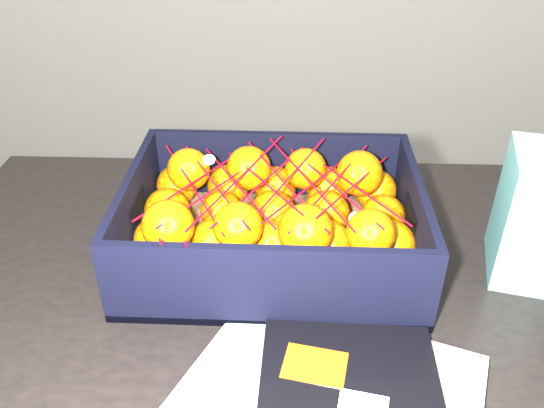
{
  "coord_description": "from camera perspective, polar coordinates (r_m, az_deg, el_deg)",
  "views": [
    {
      "loc": [
        0.2,
        -0.43,
        1.3
      ],
      "look_at": [
        0.17,
        0.24,
        0.86
      ],
      "focal_mm": 37.19,
      "sensor_mm": 36.0,
      "label": 1
    }
  ],
  "objects": [
    {
      "name": "produce_crate",
      "position": [
        0.87,
        0.09,
        -2.78
      ],
      "size": [
        0.44,
        0.33,
        0.13
      ],
      "color": "olive",
      "rests_on": "table"
    },
    {
      "name": "clementine_heap",
      "position": [
        0.85,
        0.32,
        -1.48
      ],
      "size": [
        0.42,
        0.31,
        0.13
      ],
      "color": "orange",
      "rests_on": "produce_crate"
    },
    {
      "name": "retail_carton",
      "position": [
        0.88,
        24.79,
        -1.01
      ],
      "size": [
        0.11,
        0.14,
        0.19
      ],
      "primitive_type": "cube",
      "rotation": [
        0.0,
        0.0,
        -0.23
      ],
      "color": "white",
      "rests_on": "table"
    },
    {
      "name": "mesh_net",
      "position": [
        0.81,
        -0.37,
        1.68
      ],
      "size": [
        0.36,
        0.29,
        0.09
      ],
      "color": "#B6061E",
      "rests_on": "clementine_heap"
    },
    {
      "name": "table",
      "position": [
        0.88,
        3.29,
        -14.17
      ],
      "size": [
        1.21,
        0.81,
        0.75
      ],
      "color": "black",
      "rests_on": "ground"
    }
  ]
}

